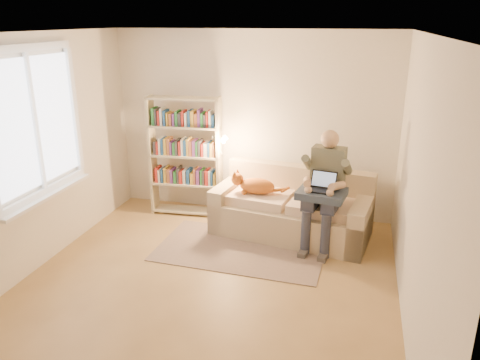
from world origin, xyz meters
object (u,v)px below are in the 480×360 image
(sofa, at_px, (292,211))
(bookshelf, at_px, (185,151))
(person, at_px, (325,183))
(cat, at_px, (254,185))
(laptop, at_px, (323,185))

(sofa, relative_size, bookshelf, 1.23)
(person, xyz_separation_m, bookshelf, (-2.01, 0.52, 0.13))
(cat, distance_m, laptop, 0.97)
(sofa, height_order, person, person)
(laptop, bearing_deg, cat, 170.68)
(person, relative_size, laptop, 4.22)
(cat, height_order, bookshelf, bookshelf)
(laptop, relative_size, bookshelf, 0.20)
(person, bearing_deg, laptop, -88.90)
(sofa, distance_m, bookshelf, 1.74)
(cat, bearing_deg, person, -1.50)
(laptop, height_order, bookshelf, bookshelf)
(cat, relative_size, laptop, 2.07)
(sofa, height_order, laptop, laptop)
(sofa, distance_m, laptop, 0.75)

